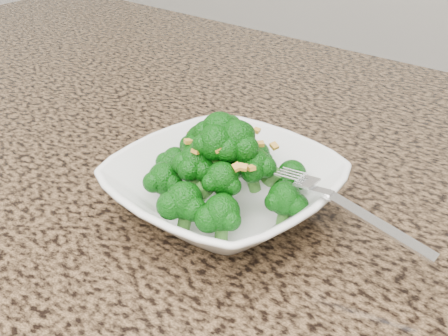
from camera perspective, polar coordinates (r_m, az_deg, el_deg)
The scene contains 5 objects.
granite_counter at distance 0.64m, azimuth -6.53°, elevation -1.46°, with size 1.64×1.04×0.03m, color brown.
bowl at distance 0.55m, azimuth -0.00°, elevation -2.14°, with size 0.21×0.21×0.05m, color white.
broccoli_pile at distance 0.52m, azimuth -0.00°, elevation 3.37°, with size 0.19×0.19×0.07m, color #0A5009, non-canonical shape.
garlic_topping at distance 0.51m, azimuth -0.00°, elevation 7.01°, with size 0.11×0.11×0.01m, color gold, non-canonical shape.
fork at distance 0.49m, azimuth 10.25°, elevation -2.52°, with size 0.17×0.03×0.01m, color silver, non-canonical shape.
Camera 1 is at (0.40, -0.08, 1.22)m, focal length 45.00 mm.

